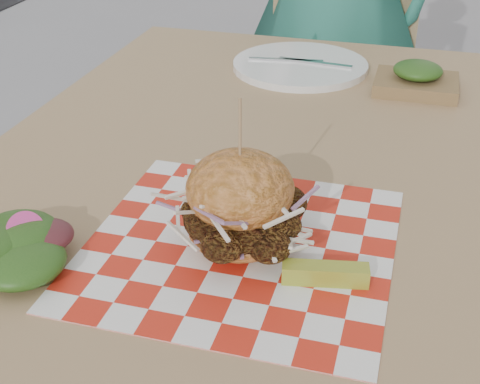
{
  "coord_description": "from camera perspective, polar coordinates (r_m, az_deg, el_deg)",
  "views": [
    {
      "loc": [
        0.3,
        -0.63,
        1.21
      ],
      "look_at": [
        0.12,
        0.01,
        0.82
      ],
      "focal_mm": 50.0,
      "sensor_mm": 36.0,
      "label": 1
    }
  ],
  "objects": [
    {
      "name": "patio_table",
      "position": [
        1.05,
        0.7,
        -0.67
      ],
      "size": [
        0.8,
        1.2,
        0.75
      ],
      "color": "tan",
      "rests_on": "ground"
    },
    {
      "name": "paper_liner",
      "position": [
        0.8,
        0.0,
        -4.58
      ],
      "size": [
        0.36,
        0.36,
        0.0
      ],
      "primitive_type": "cube",
      "color": "red",
      "rests_on": "patio_table"
    },
    {
      "name": "place_setting",
      "position": [
        1.37,
        5.16,
        10.7
      ],
      "size": [
        0.27,
        0.27,
        0.02
      ],
      "color": "white",
      "rests_on": "patio_table"
    },
    {
      "name": "pickle_spear",
      "position": [
        0.74,
        7.28,
        -6.93
      ],
      "size": [
        0.1,
        0.04,
        0.02
      ],
      "primitive_type": "cube",
      "rotation": [
        0.0,
        0.0,
        0.19
      ],
      "color": "#A2A730",
      "rests_on": "paper_liner"
    },
    {
      "name": "side_salad",
      "position": [
        0.81,
        -19.21,
        -4.85
      ],
      "size": [
        0.14,
        0.14,
        0.05
      ],
      "color": "#3F1419",
      "rests_on": "patio_table"
    },
    {
      "name": "sandwich",
      "position": [
        0.77,
        0.0,
        -1.32
      ],
      "size": [
        0.17,
        0.17,
        0.19
      ],
      "color": "#C57637",
      "rests_on": "paper_liner"
    },
    {
      "name": "patio_chair",
      "position": [
        1.99,
        7.97,
        10.49
      ],
      "size": [
        0.46,
        0.47,
        0.95
      ],
      "rotation": [
        0.0,
        0.0,
        0.1
      ],
      "color": "tan",
      "rests_on": "ground"
    },
    {
      "name": "kraft_tray",
      "position": [
        1.29,
        14.84,
        9.28
      ],
      "size": [
        0.15,
        0.12,
        0.06
      ],
      "color": "brown",
      "rests_on": "patio_table"
    }
  ]
}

